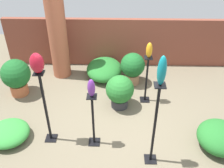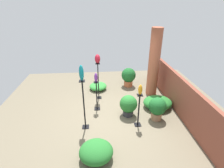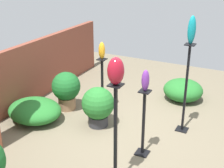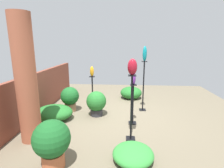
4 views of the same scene
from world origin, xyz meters
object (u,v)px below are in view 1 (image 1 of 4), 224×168
pedestal_ruby (46,111)px  art_vase_amber (149,50)px  pedestal_violet (93,123)px  potted_plant_walkway_edge (120,91)px  pedestal_amber (146,82)px  art_vase_teal (162,71)px  art_vase_ruby (37,63)px  pedestal_teal (154,129)px  potted_plant_mid_left (132,67)px  potted_plant_near_pillar (16,76)px  brick_pillar (56,24)px  art_vase_violet (91,88)px

pedestal_ruby → art_vase_amber: pedestal_ruby is taller
pedestal_violet → potted_plant_walkway_edge: bearing=66.3°
pedestal_amber → art_vase_teal: size_ratio=2.38×
art_vase_amber → potted_plant_walkway_edge: bearing=-159.0°
art_vase_ruby → art_vase_amber: size_ratio=1.05×
pedestal_teal → potted_plant_walkway_edge: pedestal_teal is taller
art_vase_teal → potted_plant_mid_left: (-0.22, 2.25, -1.33)m
potted_plant_near_pillar → pedestal_ruby: bearing=-53.7°
pedestal_teal → art_vase_teal: bearing=90.0°
potted_plant_mid_left → pedestal_amber: bearing=-69.0°
brick_pillar → potted_plant_walkway_edge: (1.41, -1.19, -0.92)m
brick_pillar → pedestal_amber: size_ratio=2.50×
pedestal_teal → art_vase_teal: art_vase_teal is taller
pedestal_violet → potted_plant_mid_left: bearing=68.6°
art_vase_ruby → art_vase_violet: 0.88m
potted_plant_walkway_edge → potted_plant_mid_left: (0.29, 0.87, 0.03)m
pedestal_amber → pedestal_teal: bearing=-91.1°
art_vase_ruby → art_vase_amber: 2.16m
pedestal_teal → art_vase_ruby: bearing=166.3°
pedestal_ruby → potted_plant_walkway_edge: bearing=37.5°
pedestal_ruby → pedestal_violet: 0.81m
pedestal_ruby → pedestal_teal: bearing=-13.7°
pedestal_amber → pedestal_violet: pedestal_amber is taller
pedestal_violet → potted_plant_walkway_edge: (0.45, 1.02, -0.08)m
pedestal_teal → potted_plant_near_pillar: size_ratio=1.84×
potted_plant_near_pillar → pedestal_amber: bearing=-3.6°
brick_pillar → art_vase_violet: brick_pillar is taller
pedestal_violet → brick_pillar: bearing=113.5°
potted_plant_walkway_edge → potted_plant_mid_left: 0.91m
potted_plant_mid_left → pedestal_ruby: bearing=-130.1°
pedestal_ruby → art_vase_violet: size_ratio=4.53×
pedestal_amber → art_vase_amber: bearing=-90.0°
pedestal_amber → pedestal_violet: (-0.99, -1.23, -0.00)m
pedestal_teal → potted_plant_near_pillar: 3.26m
brick_pillar → potted_plant_near_pillar: (-0.81, -0.81, -0.85)m
art_vase_ruby → brick_pillar: bearing=94.7°
pedestal_ruby → potted_plant_walkway_edge: 1.58m
pedestal_ruby → potted_plant_walkway_edge: (1.24, 0.95, -0.26)m
art_vase_ruby → art_vase_teal: bearing=-13.7°
pedestal_amber → potted_plant_mid_left: pedestal_amber is taller
pedestal_amber → art_vase_ruby: bearing=-147.0°
art_vase_violet → potted_plant_near_pillar: art_vase_violet is taller
art_vase_violet → potted_plant_near_pillar: (-1.77, 1.41, -0.73)m
pedestal_teal → pedestal_amber: bearing=88.9°
art_vase_violet → potted_plant_walkway_edge: bearing=66.3°
potted_plant_near_pillar → potted_plant_walkway_edge: 2.25m
pedestal_ruby → potted_plant_walkway_edge: size_ratio=1.98×
pedestal_amber → pedestal_violet: bearing=-128.9°
art_vase_teal → art_vase_amber: art_vase_teal is taller
brick_pillar → pedestal_amber: 2.34m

